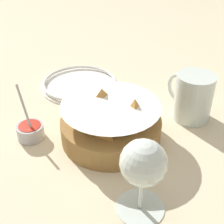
{
  "coord_description": "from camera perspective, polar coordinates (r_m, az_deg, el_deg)",
  "views": [
    {
      "loc": [
        -0.42,
        0.31,
        0.41
      ],
      "look_at": [
        -0.0,
        0.02,
        0.07
      ],
      "focal_mm": 50.0,
      "sensor_mm": 36.0,
      "label": 1
    }
  ],
  "objects": [
    {
      "name": "ground_plane",
      "position": [
        0.66,
        1.03,
        -4.2
      ],
      "size": [
        4.0,
        4.0,
        0.0
      ],
      "primitive_type": "plane",
      "color": "beige"
    },
    {
      "name": "food_basket",
      "position": [
        0.63,
        0.05,
        -2.17
      ],
      "size": [
        0.21,
        0.21,
        0.1
      ],
      "color": "olive",
      "rests_on": "ground_plane"
    },
    {
      "name": "sauce_cup",
      "position": [
        0.67,
        -14.71,
        -3.3
      ],
      "size": [
        0.07,
        0.06,
        0.11
      ],
      "color": "#B7B7BC",
      "rests_on": "ground_plane"
    },
    {
      "name": "wine_glass",
      "position": [
        0.46,
        5.72,
        -9.77
      ],
      "size": [
        0.08,
        0.08,
        0.13
      ],
      "color": "silver",
      "rests_on": "ground_plane"
    },
    {
      "name": "beer_mug",
      "position": [
        0.71,
        14.51,
        2.4
      ],
      "size": [
        0.12,
        0.08,
        0.11
      ],
      "color": "silver",
      "rests_on": "ground_plane"
    },
    {
      "name": "side_plate",
      "position": [
        0.85,
        -5.9,
        5.22
      ],
      "size": [
        0.21,
        0.21,
        0.01
      ],
      "color": "white",
      "rests_on": "ground_plane"
    }
  ]
}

